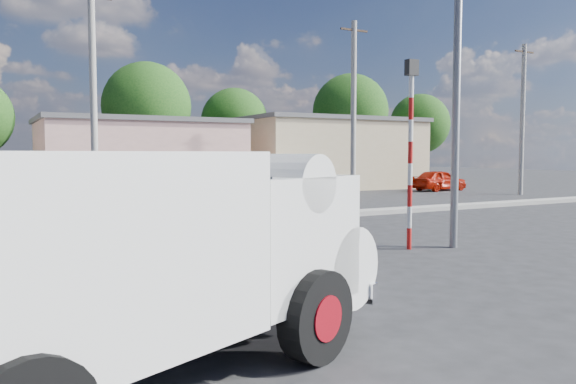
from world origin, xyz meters
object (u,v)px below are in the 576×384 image
streetlight (452,34)px  car_red (439,180)px  bicycle (243,259)px  traffic_pole (411,138)px  truck (152,256)px  car_cream (267,183)px  cyclist (243,240)px

streetlight → car_red: bearing=47.0°
streetlight → bicycle: bearing=-170.2°
bicycle → traffic_pole: bearing=-88.1°
traffic_pole → streetlight: (0.94, -0.30, 2.37)m
truck → car_cream: size_ratio=1.40×
truck → cyclist: truck is taller
cyclist → streetlight: streetlight is taller
cyclist → car_cream: (9.13, 17.45, -0.07)m
car_red → traffic_pole: 21.27m
bicycle → traffic_pole: size_ratio=0.38×
car_red → streetlight: streetlight is taller
cyclist → car_red: 25.62m
cyclist → car_red: size_ratio=0.41×
cyclist → car_red: bearing=-64.1°
truck → cyclist: (2.46, 3.37, -0.49)m
car_red → bicycle: bearing=123.2°
truck → car_red: 29.68m
cyclist → truck: bearing=130.7°
car_cream → streetlight: (-3.40, -16.46, 4.28)m
car_cream → car_red: (10.76, -1.29, -0.06)m
truck → car_cream: (11.59, 20.82, -0.57)m
car_cream → car_red: bearing=-87.9°
bicycle → streetlight: size_ratio=0.18×
truck → streetlight: (8.19, 4.36, 3.71)m
car_red → car_cream: bearing=77.2°
car_red → traffic_pole: size_ratio=0.84×
cyclist → traffic_pole: (4.79, 1.29, 1.84)m
truck → bicycle: size_ratio=3.52×
bicycle → streetlight: (5.73, 0.99, 4.53)m
bicycle → traffic_pole: (4.79, 1.29, 2.16)m
car_cream → traffic_pole: size_ratio=0.95×
traffic_pole → streetlight: size_ratio=0.48×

